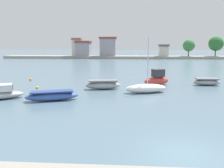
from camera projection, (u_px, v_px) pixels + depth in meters
ground_plane at (184, 153)px, 11.02m from camera, size 400.00×400.00×0.00m
moored_boat_0 at (1, 94)px, 21.91m from camera, size 4.44×3.38×1.36m
moored_boat_1 at (52, 96)px, 21.29m from camera, size 4.90×2.76×0.88m
moored_boat_2 at (103, 85)px, 26.70m from camera, size 4.18×2.01×1.04m
moored_boat_3 at (146, 88)px, 24.69m from camera, size 4.63×2.51×5.77m
moored_boat_4 at (157, 79)px, 29.16m from camera, size 3.65×2.75×2.00m
moored_boat_5 at (207, 82)px, 29.22m from camera, size 3.38×1.31×0.89m
mooring_buoy_0 at (37, 87)px, 26.93m from camera, size 0.32×0.32×0.32m
mooring_buoy_1 at (31, 80)px, 32.91m from camera, size 0.32×0.32×0.32m
mooring_buoy_2 at (41, 92)px, 24.62m from camera, size 0.27×0.27×0.27m
distant_shoreline at (154, 50)px, 82.84m from camera, size 93.84×6.90×8.66m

